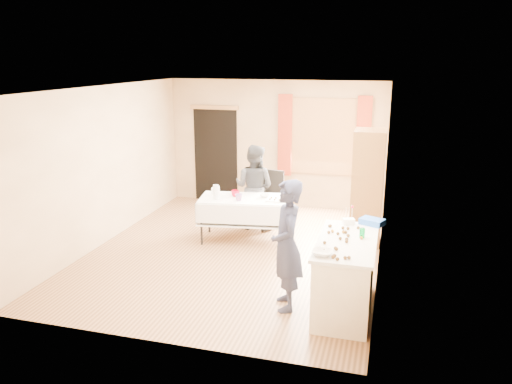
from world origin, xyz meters
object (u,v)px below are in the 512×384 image
(woman, at_px, (254,187))
(counter, at_px, (345,275))
(cabinet, at_px, (368,188))
(chair, at_px, (270,209))
(party_table, at_px, (245,215))
(girl, at_px, (287,245))

(woman, bearing_deg, counter, 135.98)
(cabinet, bearing_deg, chair, 164.90)
(party_table, bearing_deg, girl, -69.96)
(cabinet, distance_m, party_table, 2.10)
(party_table, bearing_deg, woman, 82.52)
(counter, xyz_separation_m, party_table, (-1.89, 1.99, -0.01))
(counter, distance_m, girl, 0.81)
(counter, height_order, chair, chair)
(woman, bearing_deg, party_table, 101.51)
(cabinet, bearing_deg, girl, -107.53)
(counter, xyz_separation_m, girl, (-0.71, -0.14, 0.37))
(counter, distance_m, woman, 3.27)
(party_table, height_order, woman, woman)
(counter, bearing_deg, woman, 125.85)
(counter, height_order, girl, girl)
(cabinet, xyz_separation_m, counter, (-0.10, -2.43, -0.50))
(chair, bearing_deg, girl, -63.80)
(cabinet, height_order, chair, cabinet)
(chair, relative_size, woman, 0.65)
(girl, relative_size, woman, 1.07)
(cabinet, relative_size, counter, 1.30)
(cabinet, relative_size, woman, 1.24)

